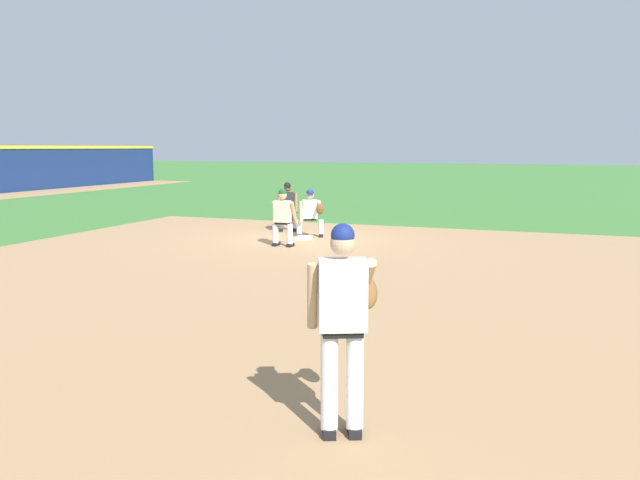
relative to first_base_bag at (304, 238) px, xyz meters
The scene contains 8 objects.
ground_plane 0.04m from the first_base_bag, ahead, with size 160.00×160.00×0.00m, color #3D7533.
infield_dirt_patch 5.82m from the first_base_bag, 156.48° to the right, with size 18.00×18.00×0.01m, color #A87F56.
first_base_bag is the anchor object (origin of this frame).
baseball 4.38m from the first_base_bag, 152.90° to the right, with size 0.07×0.07×0.07m, color white.
pitcher 11.65m from the first_base_bag, 156.40° to the right, with size 0.82×0.59×1.86m.
first_baseman 0.82m from the first_base_bag, ahead, with size 0.84×0.97×1.34m.
baserunner 1.50m from the first_base_bag, behind, with size 0.44×0.60×1.46m.
umpire 1.89m from the first_base_bag, 37.84° to the left, with size 0.60×0.67×1.46m.
Camera 1 is at (-15.52, -6.25, 2.48)m, focal length 35.00 mm.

